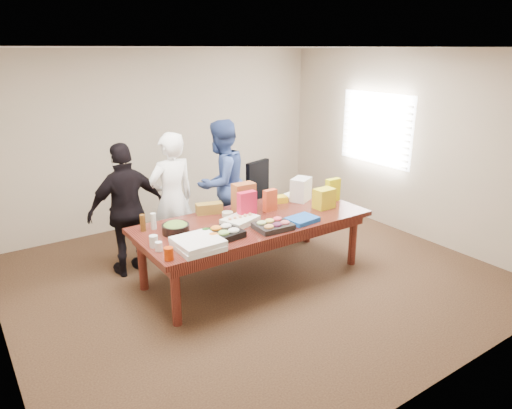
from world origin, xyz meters
TOP-DOWN VIEW (x-y plane):
  - floor at (0.00, 0.00)m, footprint 5.50×5.00m
  - ceiling at (0.00, 0.00)m, footprint 5.50×5.00m
  - wall_back at (0.00, 2.50)m, footprint 5.50×0.04m
  - wall_front at (0.00, -2.50)m, footprint 5.50×0.04m
  - wall_right at (2.75, 0.00)m, footprint 0.04×5.00m
  - window_panel at (2.72, 0.60)m, footprint 0.03×1.40m
  - window_blinds at (2.68, 0.60)m, footprint 0.04×1.36m
  - conference_table at (0.00, 0.00)m, footprint 2.80×1.20m
  - office_chair at (0.83, 0.90)m, footprint 0.68×0.68m
  - person_center at (-0.62, 0.93)m, footprint 0.67×0.47m
  - person_right at (0.24, 1.16)m, footprint 1.04×0.92m
  - person_left at (-1.20, 0.96)m, footprint 0.99×0.44m
  - veggie_tray at (-0.62, -0.26)m, footprint 0.50×0.41m
  - fruit_tray at (0.01, -0.38)m, footprint 0.43×0.34m
  - sheet_cake at (-0.20, -0.02)m, footprint 0.47×0.41m
  - salad_bowl at (-0.95, 0.13)m, footprint 0.38×0.38m
  - chip_bag_blue at (0.43, -0.39)m, footprint 0.38×0.30m
  - chip_bag_red at (-0.04, 0.07)m, footprint 0.23×0.10m
  - chip_bag_yellow at (1.26, -0.02)m, footprint 0.20×0.08m
  - chip_bag_orange at (0.34, 0.14)m, footprint 0.18×0.09m
  - mayo_jar at (0.03, 0.32)m, footprint 0.11×0.11m
  - mustard_bottle at (-0.01, 0.30)m, footprint 0.08×0.08m
  - dressing_bottle at (-1.23, 0.39)m, footprint 0.07×0.07m
  - ranch_bottle at (-1.10, 0.38)m, footprint 0.06×0.06m
  - banana_bunch at (0.62, 0.35)m, footprint 0.28×0.20m
  - bread_loaf at (-0.33, 0.49)m, footprint 0.35×0.22m
  - kraft_bag at (0.07, 0.31)m, footprint 0.28×0.17m
  - red_cup at (-1.30, -0.46)m, footprint 0.10×0.10m
  - clear_cup_a at (-1.30, -0.22)m, footprint 0.09×0.09m
  - clear_cup_b at (-1.30, -0.09)m, footprint 0.10×0.10m
  - pizza_box_lower at (-0.94, -0.39)m, footprint 0.46×0.46m
  - pizza_box_upper at (-0.94, -0.38)m, footprint 0.46×0.46m
  - plate_a at (1.03, 0.46)m, footprint 0.37×0.37m
  - plate_b at (0.95, 0.47)m, footprint 0.30×0.30m
  - dip_bowl_a at (0.18, 0.45)m, footprint 0.18×0.18m
  - dip_bowl_b at (-0.20, 0.27)m, footprint 0.14×0.14m
  - grocery_bag_white at (0.94, 0.24)m, footprint 0.35×0.31m
  - grocery_bag_yellow at (0.98, -0.17)m, footprint 0.26×0.18m

SIDE VIEW (x-z plane):
  - floor at x=0.00m, z-range -0.02..0.00m
  - conference_table at x=0.00m, z-range 0.00..0.75m
  - office_chair at x=0.83m, z-range 0.00..1.09m
  - plate_b at x=0.95m, z-range 0.75..0.76m
  - plate_a at x=1.03m, z-range 0.75..0.77m
  - pizza_box_lower at x=-0.94m, z-range 0.75..0.80m
  - chip_bag_blue at x=0.43m, z-range 0.75..0.80m
  - dip_bowl_b at x=-0.20m, z-range 0.75..0.80m
  - fruit_tray at x=0.01m, z-range 0.75..0.81m
  - dip_bowl_a at x=0.18m, z-range 0.75..0.82m
  - veggie_tray at x=-0.62m, z-range 0.75..0.82m
  - sheet_cake at x=-0.20m, z-range 0.75..0.82m
  - banana_bunch at x=0.62m, z-range 0.75..0.83m
  - clear_cup_a at x=-1.30m, z-range 0.75..0.85m
  - salad_bowl at x=-0.95m, z-range 0.75..0.85m
  - clear_cup_b at x=-1.30m, z-range 0.75..0.87m
  - red_cup at x=-1.30m, z-range 0.75..0.88m
  - bread_loaf at x=-0.33m, z-range 0.75..0.88m
  - mayo_jar at x=0.03m, z-range 0.75..0.90m
  - pizza_box_upper at x=-0.94m, z-range 0.80..0.85m
  - person_left at x=-1.20m, z-range 0.00..1.66m
  - mustard_bottle at x=-0.01m, z-range 0.75..0.93m
  - ranch_bottle at x=-1.10m, z-range 0.75..0.94m
  - dressing_bottle at x=-1.23m, z-range 0.75..0.94m
  - person_center at x=-0.62m, z-range 0.00..1.73m
  - grocery_bag_yellow at x=0.98m, z-range 0.75..1.00m
  - chip_bag_orange at x=0.34m, z-range 0.75..1.02m
  - person_right at x=0.24m, z-range 0.00..1.78m
  - chip_bag_yellow at x=1.26m, z-range 0.75..1.06m
  - grocery_bag_white at x=0.94m, z-range 0.75..1.06m
  - chip_bag_red at x=-0.04m, z-range 0.75..1.08m
  - kraft_bag at x=0.07m, z-range 0.75..1.11m
  - wall_back at x=0.00m, z-range 0.00..2.70m
  - wall_front at x=0.00m, z-range 0.00..2.70m
  - wall_right at x=2.75m, z-range 0.00..2.70m
  - window_panel at x=2.72m, z-range 0.95..2.05m
  - window_blinds at x=2.68m, z-range 1.00..2.00m
  - ceiling at x=0.00m, z-range 2.70..2.72m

